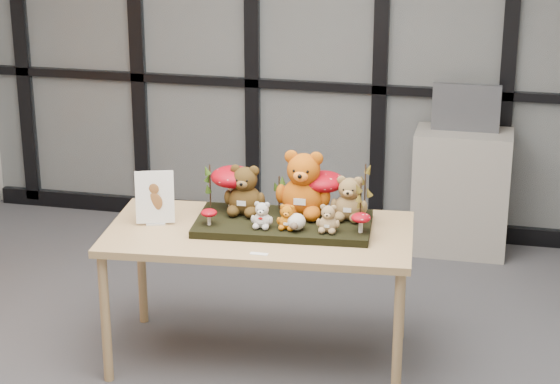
% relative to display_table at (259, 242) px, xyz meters
% --- Properties ---
extents(room_shell, '(5.00, 5.00, 5.00)m').
position_rel_display_table_xyz_m(room_shell, '(-0.10, -0.46, 1.00)').
color(room_shell, beige).
rests_on(room_shell, floor).
extents(glass_partition, '(4.90, 0.06, 2.78)m').
position_rel_display_table_xyz_m(glass_partition, '(-0.10, 2.01, 0.74)').
color(glass_partition, '#2D383F').
rests_on(glass_partition, floor).
extents(display_table, '(1.65, 0.92, 0.74)m').
position_rel_display_table_xyz_m(display_table, '(0.00, 0.00, 0.00)').
color(display_table, tan).
rests_on(display_table, floor).
extents(diorama_tray, '(0.95, 0.53, 0.04)m').
position_rel_display_table_xyz_m(diorama_tray, '(0.11, 0.07, 0.09)').
color(diorama_tray, black).
rests_on(diorama_tray, display_table).
extents(bear_pooh_yellow, '(0.32, 0.29, 0.39)m').
position_rel_display_table_xyz_m(bear_pooh_yellow, '(0.20, 0.18, 0.30)').
color(bear_pooh_yellow, '#B5510B').
rests_on(bear_pooh_yellow, diorama_tray).
extents(bear_brown_medium, '(0.24, 0.22, 0.29)m').
position_rel_display_table_xyz_m(bear_brown_medium, '(-0.11, 0.13, 0.25)').
color(bear_brown_medium, '#442F11').
rests_on(bear_brown_medium, diorama_tray).
extents(bear_tan_back, '(0.21, 0.19, 0.26)m').
position_rel_display_table_xyz_m(bear_tan_back, '(0.44, 0.17, 0.23)').
color(bear_tan_back, olive).
rests_on(bear_tan_back, diorama_tray).
extents(bear_small_yellow, '(0.12, 0.11, 0.14)m').
position_rel_display_table_xyz_m(bear_small_yellow, '(0.16, -0.04, 0.18)').
color(bear_small_yellow, '#BE620C').
rests_on(bear_small_yellow, diorama_tray).
extents(bear_white_bow, '(0.13, 0.12, 0.15)m').
position_rel_display_table_xyz_m(bear_white_bow, '(0.03, -0.05, 0.18)').
color(bear_white_bow, beige).
rests_on(bear_white_bow, diorama_tray).
extents(bear_beige_small, '(0.13, 0.12, 0.16)m').
position_rel_display_table_xyz_m(bear_beige_small, '(0.37, -0.03, 0.18)').
color(bear_beige_small, '#A28255').
rests_on(bear_beige_small, diorama_tray).
extents(plush_cream_hedgehog, '(0.08, 0.07, 0.10)m').
position_rel_display_table_xyz_m(plush_cream_hedgehog, '(0.21, -0.05, 0.15)').
color(plush_cream_hedgehog, beige).
rests_on(plush_cream_hedgehog, diorama_tray).
extents(mushroom_back_left, '(0.24, 0.24, 0.26)m').
position_rel_display_table_xyz_m(mushroom_back_left, '(-0.19, 0.18, 0.24)').
color(mushroom_back_left, maroon).
rests_on(mushroom_back_left, diorama_tray).
extents(mushroom_back_right, '(0.23, 0.23, 0.25)m').
position_rel_display_table_xyz_m(mushroom_back_right, '(0.29, 0.23, 0.23)').
color(mushroom_back_right, maroon).
rests_on(mushroom_back_right, diorama_tray).
extents(mushroom_front_left, '(0.08, 0.08, 0.09)m').
position_rel_display_table_xyz_m(mushroom_front_left, '(-0.25, -0.08, 0.15)').
color(mushroom_front_left, maroon).
rests_on(mushroom_front_left, diorama_tray).
extents(mushroom_front_right, '(0.10, 0.10, 0.11)m').
position_rel_display_table_xyz_m(mushroom_front_right, '(0.53, -0.01, 0.16)').
color(mushroom_front_right, maroon).
rests_on(mushroom_front_right, diorama_tray).
extents(sprig_green_far_left, '(0.05, 0.05, 0.25)m').
position_rel_display_table_xyz_m(sprig_green_far_left, '(-0.31, 0.15, 0.23)').
color(sprig_green_far_left, '#1F3A0D').
rests_on(sprig_green_far_left, diorama_tray).
extents(sprig_green_mid_left, '(0.05, 0.05, 0.21)m').
position_rel_display_table_xyz_m(sprig_green_mid_left, '(-0.16, 0.22, 0.21)').
color(sprig_green_mid_left, '#1F3A0D').
rests_on(sprig_green_mid_left, diorama_tray).
extents(sprig_dry_far_right, '(0.05, 0.05, 0.30)m').
position_rel_display_table_xyz_m(sprig_dry_far_right, '(0.52, 0.20, 0.25)').
color(sprig_dry_far_right, brown).
rests_on(sprig_dry_far_right, diorama_tray).
extents(sprig_dry_mid_right, '(0.05, 0.05, 0.23)m').
position_rel_display_table_xyz_m(sprig_dry_mid_right, '(0.52, 0.08, 0.22)').
color(sprig_dry_mid_right, brown).
rests_on(sprig_dry_mid_right, diorama_tray).
extents(sprig_green_centre, '(0.05, 0.05, 0.18)m').
position_rel_display_table_xyz_m(sprig_green_centre, '(0.05, 0.24, 0.20)').
color(sprig_green_centre, '#1F3A0D').
rests_on(sprig_green_centre, diorama_tray).
extents(sign_holder, '(0.21, 0.11, 0.29)m').
position_rel_display_table_xyz_m(sign_holder, '(-0.56, -0.03, 0.20)').
color(sign_holder, silver).
rests_on(sign_holder, display_table).
extents(label_card, '(0.09, 0.03, 0.00)m').
position_rel_display_table_xyz_m(label_card, '(0.08, -0.31, 0.07)').
color(label_card, white).
rests_on(label_card, display_table).
extents(cabinet, '(0.64, 0.37, 0.85)m').
position_rel_display_table_xyz_m(cabinet, '(0.95, 1.78, -0.25)').
color(cabinet, gray).
rests_on(cabinet, floor).
extents(monitor, '(0.44, 0.05, 0.31)m').
position_rel_display_table_xyz_m(monitor, '(0.95, 1.80, 0.33)').
color(monitor, '#4C4E53').
rests_on(monitor, cabinet).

